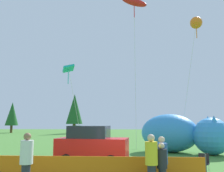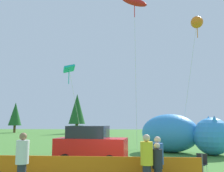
# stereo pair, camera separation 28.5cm
# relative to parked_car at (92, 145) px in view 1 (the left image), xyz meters

# --- Properties ---
(ground_plane) EXTENTS (120.00, 120.00, 0.00)m
(ground_plane) POSITION_rel_parked_car_xyz_m (1.59, -1.63, -0.98)
(ground_plane) COLOR #477F33
(parked_car) EXTENTS (4.02, 2.24, 2.02)m
(parked_car) POSITION_rel_parked_car_xyz_m (0.00, 0.00, 0.00)
(parked_car) COLOR red
(parked_car) RESTS_ON ground
(folding_chair) EXTENTS (0.65, 0.65, 0.89)m
(folding_chair) POSITION_rel_parked_car_xyz_m (5.20, -2.65, -0.45)
(folding_chair) COLOR black
(folding_chair) RESTS_ON ground
(inflatable_cat) EXTENTS (6.48, 4.99, 2.81)m
(inflatable_cat) POSITION_rel_parked_car_xyz_m (5.88, 4.85, 0.31)
(inflatable_cat) COLOR #338CD8
(inflatable_cat) RESTS_ON ground
(safety_fence) EXTENTS (9.54, 0.12, 1.11)m
(safety_fence) POSITION_rel_parked_car_xyz_m (-0.05, -4.64, -0.48)
(safety_fence) COLOR orange
(safety_fence) RESTS_ON ground
(spectator_in_black_shirt) EXTENTS (0.38, 0.38, 1.76)m
(spectator_in_black_shirt) POSITION_rel_parked_car_xyz_m (3.11, -5.11, -0.03)
(spectator_in_black_shirt) COLOR #2D2D38
(spectator_in_black_shirt) RESTS_ON ground
(spectator_in_green_shirt) EXTENTS (0.41, 0.41, 1.90)m
(spectator_in_green_shirt) POSITION_rel_parked_car_xyz_m (-1.33, -5.79, 0.05)
(spectator_in_green_shirt) COLOR #2D2D38
(spectator_in_green_shirt) RESTS_ON ground
(spectator_in_red_shirt) EXTENTS (0.40, 0.40, 1.85)m
(spectator_in_red_shirt) POSITION_rel_parked_car_xyz_m (2.71, -5.59, 0.03)
(spectator_in_red_shirt) COLOR #2D2D38
(spectator_in_red_shirt) RESTS_ON ground
(spectator_in_yellow_shirt) EXTENTS (0.34, 0.34, 1.57)m
(spectator_in_yellow_shirt) POSITION_rel_parked_car_xyz_m (3.06, -5.44, -0.13)
(spectator_in_yellow_shirt) COLOR #2D2D38
(spectator_in_yellow_shirt) RESTS_ON ground
(kite_teal_diamond) EXTENTS (1.75, 1.58, 6.99)m
(kite_teal_diamond) POSITION_rel_parked_car_xyz_m (-2.87, 6.25, 5.55)
(kite_teal_diamond) COLOR silver
(kite_teal_diamond) RESTS_ON ground
(kite_orange_flower) EXTENTS (2.41, 1.35, 10.69)m
(kite_orange_flower) POSITION_rel_parked_car_xyz_m (7.64, 5.73, 9.19)
(kite_orange_flower) COLOR silver
(kite_orange_flower) RESTS_ON ground
(kite_red_lizard) EXTENTS (2.22, 2.53, 12.49)m
(kite_red_lizard) POSITION_rel_parked_car_xyz_m (2.62, 5.17, 10.81)
(kite_red_lizard) COLOR silver
(kite_red_lizard) RESTS_ON ground
(horizon_tree_east) EXTENTS (2.56, 2.56, 6.10)m
(horizon_tree_east) POSITION_rel_parked_car_xyz_m (-21.10, 35.42, 2.76)
(horizon_tree_east) COLOR brown
(horizon_tree_east) RESTS_ON ground
(horizon_tree_west) EXTENTS (3.14, 3.14, 7.49)m
(horizon_tree_west) POSITION_rel_parked_car_xyz_m (-7.96, 33.38, 3.61)
(horizon_tree_west) COLOR brown
(horizon_tree_west) RESTS_ON ground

